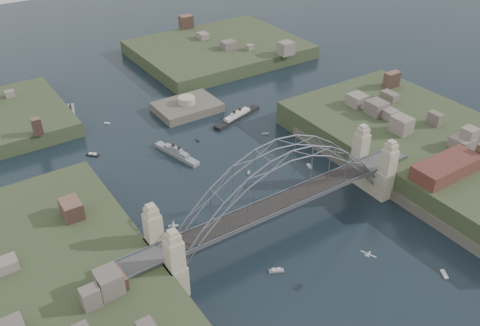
% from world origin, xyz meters
% --- Properties ---
extents(ground, '(500.00, 500.00, 0.00)m').
position_xyz_m(ground, '(0.00, 0.00, 0.00)').
color(ground, black).
rests_on(ground, ground).
extents(bridge, '(84.00, 13.80, 24.60)m').
position_xyz_m(bridge, '(0.00, 0.00, 12.32)').
color(bridge, '#4B4A4D').
rests_on(bridge, ground).
extents(shore_west, '(50.50, 90.00, 12.00)m').
position_xyz_m(shore_west, '(-57.32, 0.00, 1.97)').
color(shore_west, '#303B21').
rests_on(shore_west, ground).
extents(shore_east, '(50.50, 90.00, 12.00)m').
position_xyz_m(shore_east, '(57.32, 0.00, 1.97)').
color(shore_east, '#303B21').
rests_on(shore_east, ground).
extents(headland_ne, '(70.00, 55.00, 9.50)m').
position_xyz_m(headland_ne, '(50.00, 110.00, 0.75)').
color(headland_ne, '#303B21').
rests_on(headland_ne, ground).
extents(fort_island, '(22.00, 16.00, 9.40)m').
position_xyz_m(fort_island, '(12.00, 70.00, -0.34)').
color(fort_island, '#4C473D').
rests_on(fort_island, ground).
extents(wharf_shed, '(20.00, 8.00, 4.00)m').
position_xyz_m(wharf_shed, '(44.00, -14.00, 10.00)').
color(wharf_shed, '#592D26').
rests_on(wharf_shed, shore_east).
extents(finger_pier, '(4.00, 22.00, 1.40)m').
position_xyz_m(finger_pier, '(39.00, -28.00, 0.70)').
color(finger_pier, '#4B4A4D').
rests_on(finger_pier, ground).
extents(naval_cruiser_near, '(6.63, 18.37, 5.49)m').
position_xyz_m(naval_cruiser_near, '(-5.38, 45.17, 0.85)').
color(naval_cruiser_near, gray).
rests_on(naval_cruiser_near, ground).
extents(naval_cruiser_far, '(6.38, 15.92, 5.37)m').
position_xyz_m(naval_cruiser_far, '(-23.80, 89.04, 0.84)').
color(naval_cruiser_far, gray).
rests_on(naval_cruiser_far, ground).
extents(ocean_liner, '(21.34, 8.95, 5.25)m').
position_xyz_m(ocean_liner, '(23.50, 54.99, 0.82)').
color(ocean_liner, black).
rests_on(ocean_liner, ground).
extents(aeroplane, '(1.98, 3.41, 0.51)m').
position_xyz_m(aeroplane, '(4.39, -24.80, 8.13)').
color(aeroplane, silver).
extents(small_boat_a, '(2.72, 1.86, 2.38)m').
position_xyz_m(small_boat_a, '(-22.02, 15.49, 0.83)').
color(small_boat_a, silver).
rests_on(small_boat_a, ground).
extents(small_boat_b, '(1.69, 1.70, 0.45)m').
position_xyz_m(small_boat_b, '(7.61, 24.81, 0.15)').
color(small_boat_b, silver).
rests_on(small_boat_b, ground).
extents(small_boat_c, '(3.59, 2.56, 1.43)m').
position_xyz_m(small_boat_c, '(-9.82, -11.54, 0.28)').
color(small_boat_c, silver).
rests_on(small_boat_c, ground).
extents(small_boat_d, '(2.19, 1.72, 0.45)m').
position_xyz_m(small_boat_d, '(25.29, 40.77, 0.15)').
color(small_boat_d, silver).
rests_on(small_boat_d, ground).
extents(small_boat_e, '(3.63, 3.63, 1.43)m').
position_xyz_m(small_boat_e, '(-26.96, 59.79, 0.28)').
color(small_boat_e, silver).
rests_on(small_boat_e, ground).
extents(small_boat_f, '(0.71, 1.74, 0.45)m').
position_xyz_m(small_boat_f, '(4.44, 49.45, 0.15)').
color(small_boat_f, silver).
rests_on(small_boat_f, ground).
extents(small_boat_g, '(2.16, 2.86, 0.45)m').
position_xyz_m(small_boat_g, '(21.17, -33.47, 0.15)').
color(small_boat_g, silver).
rests_on(small_boat_g, ground).
extents(small_boat_h, '(1.87, 1.84, 0.45)m').
position_xyz_m(small_boat_h, '(-15.65, 76.89, 0.15)').
color(small_boat_h, silver).
rests_on(small_boat_h, ground).
extents(small_boat_i, '(1.69, 2.83, 1.43)m').
position_xyz_m(small_boat_i, '(24.68, 17.58, 0.28)').
color(small_boat_i, silver).
rests_on(small_boat_i, ground).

